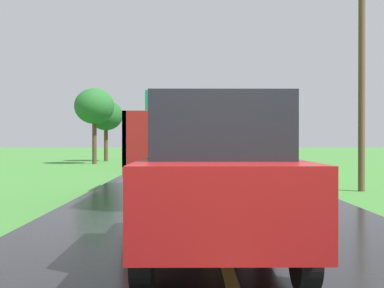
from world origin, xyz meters
TOP-DOWN VIEW (x-y plane):
  - banana_truck_near at (-0.58, 9.87)m, footprint 2.38×5.82m
  - banana_truck_far at (-0.74, 23.74)m, footprint 2.38×5.81m
  - utility_pole_roadside at (4.68, 10.99)m, footprint 2.22×0.20m
  - roadside_tree_near_left at (-6.45, 27.89)m, footprint 2.53×2.53m
  - roadside_tree_mid_right at (-6.41, 32.03)m, footprint 2.41×2.41m
  - following_car at (-0.10, 2.41)m, footprint 1.74×4.10m

SIDE VIEW (x-z plane):
  - following_car at x=-0.10m, z-range 0.11..2.03m
  - banana_truck_far at x=-0.74m, z-range 0.07..2.87m
  - banana_truck_near at x=-0.58m, z-range 0.07..2.87m
  - roadside_tree_mid_right at x=-6.41m, z-range 1.08..5.49m
  - roadside_tree_near_left at x=-6.45m, z-range 1.24..6.08m
  - utility_pole_roadside at x=4.68m, z-range 0.32..7.43m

